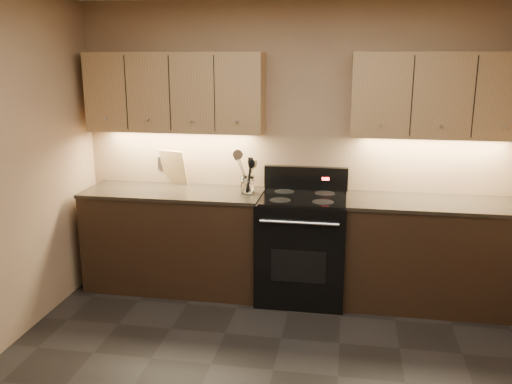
# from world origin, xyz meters

# --- Properties ---
(wall_back) EXTENTS (4.00, 0.04, 2.60)m
(wall_back) POSITION_xyz_m (0.00, 2.00, 1.30)
(wall_back) COLOR tan
(wall_back) RESTS_ON ground
(counter_left) EXTENTS (1.62, 0.62, 0.93)m
(counter_left) POSITION_xyz_m (-1.10, 1.70, 0.47)
(counter_left) COLOR black
(counter_left) RESTS_ON ground
(counter_right) EXTENTS (1.46, 0.62, 0.93)m
(counter_right) POSITION_xyz_m (1.18, 1.70, 0.47)
(counter_right) COLOR black
(counter_right) RESTS_ON ground
(stove) EXTENTS (0.76, 0.68, 1.14)m
(stove) POSITION_xyz_m (0.08, 1.68, 0.48)
(stove) COLOR black
(stove) RESTS_ON ground
(upper_cab_left) EXTENTS (1.60, 0.30, 0.70)m
(upper_cab_left) POSITION_xyz_m (-1.10, 1.85, 1.80)
(upper_cab_left) COLOR tan
(upper_cab_left) RESTS_ON wall_back
(upper_cab_right) EXTENTS (1.44, 0.30, 0.70)m
(upper_cab_right) POSITION_xyz_m (1.18, 1.85, 1.80)
(upper_cab_right) COLOR tan
(upper_cab_right) RESTS_ON wall_back
(outlet_plate) EXTENTS (0.08, 0.01, 0.12)m
(outlet_plate) POSITION_xyz_m (-1.30, 1.99, 1.12)
(outlet_plate) COLOR #B2B5BA
(outlet_plate) RESTS_ON wall_back
(utensil_crock) EXTENTS (0.13, 0.13, 0.15)m
(utensil_crock) POSITION_xyz_m (-0.42, 1.73, 1.00)
(utensil_crock) COLOR white
(utensil_crock) RESTS_ON counter_left
(cutting_board) EXTENTS (0.28, 0.17, 0.33)m
(cutting_board) POSITION_xyz_m (-1.17, 1.95, 1.09)
(cutting_board) COLOR tan
(cutting_board) RESTS_ON counter_left
(wooden_spoon) EXTENTS (0.16, 0.12, 0.29)m
(wooden_spoon) POSITION_xyz_m (-0.45, 1.73, 1.09)
(wooden_spoon) COLOR tan
(wooden_spoon) RESTS_ON utensil_crock
(black_spoon) EXTENTS (0.12, 0.11, 0.31)m
(black_spoon) POSITION_xyz_m (-0.43, 1.74, 1.09)
(black_spoon) COLOR black
(black_spoon) RESTS_ON utensil_crock
(black_turner) EXTENTS (0.11, 0.16, 0.33)m
(black_turner) POSITION_xyz_m (-0.41, 1.70, 1.10)
(black_turner) COLOR black
(black_turner) RESTS_ON utensil_crock
(steel_spatula) EXTENTS (0.23, 0.12, 0.37)m
(steel_spatula) POSITION_xyz_m (-0.40, 1.74, 1.13)
(steel_spatula) COLOR silver
(steel_spatula) RESTS_ON utensil_crock
(steel_skimmer) EXTENTS (0.21, 0.12, 0.38)m
(steel_skimmer) POSITION_xyz_m (-0.39, 1.73, 1.13)
(steel_skimmer) COLOR silver
(steel_skimmer) RESTS_ON utensil_crock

